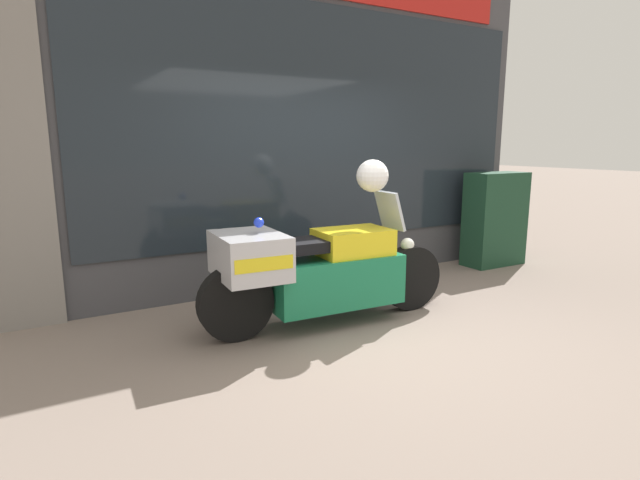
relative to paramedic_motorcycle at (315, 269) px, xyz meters
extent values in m
plane|color=gray|center=(0.46, -0.50, -0.55)|extent=(60.00, 60.00, 0.00)
cube|color=#424247|center=(0.46, 1.50, 1.30)|extent=(6.91, 0.40, 3.70)
cube|color=#1E262D|center=(0.90, 1.29, 1.35)|extent=(5.71, 0.02, 2.70)
cube|color=slate|center=(0.86, 1.51, -0.27)|extent=(5.49, 0.30, 0.55)
cube|color=silver|center=(0.86, 1.65, 0.71)|extent=(5.49, 0.02, 1.46)
cube|color=beige|center=(0.86, 1.51, 1.43)|extent=(5.49, 0.30, 0.02)
cube|color=#C68E19|center=(-1.09, 1.51, 1.47)|extent=(0.18, 0.04, 0.05)
cube|color=black|center=(0.21, 1.51, 1.47)|extent=(0.18, 0.04, 0.05)
cube|color=navy|center=(1.52, 1.51, 1.47)|extent=(0.18, 0.04, 0.05)
cube|color=maroon|center=(2.82, 1.51, 1.47)|extent=(0.18, 0.04, 0.05)
cube|color=red|center=(-0.86, 1.44, 0.14)|extent=(0.19, 0.03, 0.27)
cube|color=orange|center=(0.86, 1.44, 0.14)|extent=(0.19, 0.02, 0.27)
cube|color=#2D8E42|center=(2.59, 1.44, 0.14)|extent=(0.19, 0.02, 0.27)
cylinder|color=black|center=(1.09, -0.06, -0.21)|extent=(0.67, 0.18, 0.66)
cylinder|color=black|center=(-0.77, 0.04, -0.21)|extent=(0.67, 0.18, 0.66)
cube|color=#19754C|center=(0.20, -0.01, -0.13)|extent=(1.29, 0.59, 0.47)
cube|color=yellow|center=(0.40, -0.02, 0.21)|extent=(0.71, 0.51, 0.27)
cube|color=black|center=(-0.08, 0.00, 0.24)|extent=(0.76, 0.43, 0.10)
cube|color=#B7B7BC|center=(-0.63, 0.03, 0.20)|extent=(0.59, 0.76, 0.38)
cube|color=yellow|center=(-0.63, 0.03, 0.20)|extent=(0.54, 0.76, 0.11)
cube|color=#B2BCC6|center=(0.81, -0.04, 0.50)|extent=(0.16, 0.38, 0.38)
sphere|color=white|center=(1.04, -0.06, 0.14)|extent=(0.14, 0.14, 0.14)
sphere|color=blue|center=(-0.54, 0.03, 0.48)|extent=(0.09, 0.09, 0.09)
cube|color=#193D28|center=(3.39, 0.87, 0.10)|extent=(0.88, 0.42, 1.30)
sphere|color=white|center=(0.61, -0.03, 0.84)|extent=(0.31, 0.31, 0.31)
camera|label=1|loc=(-2.20, -3.90, 1.14)|focal=28.00mm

